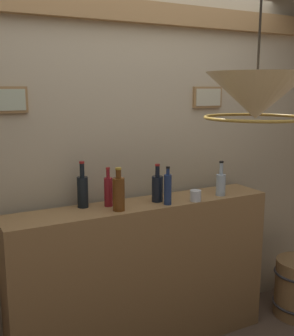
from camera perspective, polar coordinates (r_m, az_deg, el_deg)
panelled_rear_partition at (r=2.93m, az=-2.64°, el=3.03°), size 3.56×0.15×2.73m
bar_shelf_unit at (r=2.98m, az=-0.46°, el=-14.77°), size 1.87×0.33×1.07m
liquor_bottle_rum at (r=2.70m, az=-8.88°, el=-3.06°), size 0.07×0.07×0.30m
liquor_bottle_bourbon at (r=2.81m, az=1.44°, el=-2.73°), size 0.08×0.08×0.26m
liquor_bottle_amaro at (r=2.74m, az=2.88°, el=-2.86°), size 0.05×0.05×0.26m
liquor_bottle_tequila at (r=3.02m, az=10.15°, el=-2.10°), size 0.07×0.07×0.25m
liquor_bottle_vodka at (r=2.60m, az=-3.93°, el=-3.49°), size 0.08×0.08×0.28m
liquor_bottle_mezcal at (r=2.71m, az=-5.37°, el=-3.15°), size 0.05×0.05×0.26m
glass_tumbler_rocks at (r=2.85m, az=6.72°, el=-3.81°), size 0.08×0.08×0.08m
pendant_lamp at (r=2.16m, az=14.87°, el=9.46°), size 0.52×0.52×0.59m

